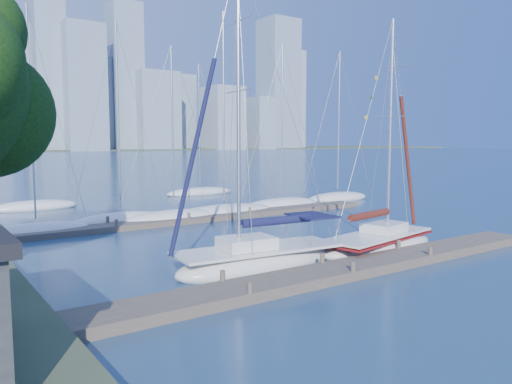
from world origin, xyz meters
TOP-DOWN VIEW (x-y plane):
  - ground at (0.00, 0.00)m, footprint 700.00×700.00m
  - near_dock at (0.00, 0.00)m, footprint 26.00×2.00m
  - far_dock at (2.00, 16.00)m, footprint 30.00×1.80m
  - sailboat_navy at (-2.00, 2.86)m, footprint 8.24×3.41m
  - sailboat_maroon at (5.14, 2.28)m, footprint 7.93×3.82m
  - bg_boat_0 at (-8.28, 16.93)m, footprint 6.81×3.64m
  - bg_boat_1 at (-2.58, 18.29)m, footprint 6.85×3.00m
  - bg_boat_2 at (0.74, 16.95)m, footprint 7.88×3.31m
  - bg_boat_3 at (5.09, 17.30)m, footprint 9.06×4.64m
  - bg_boat_4 at (11.55, 18.51)m, footprint 7.84×3.55m
  - bg_boat_5 at (18.79, 19.23)m, footprint 7.59×3.86m
  - bg_boat_6 at (-5.98, 29.09)m, footprint 7.20×4.71m
  - bg_boat_7 at (10.84, 31.61)m, footprint 7.86×5.15m

SIDE VIEW (x-z plane):
  - ground at x=0.00m, z-range 0.00..0.00m
  - far_dock at x=2.00m, z-range 0.00..0.36m
  - near_dock at x=0.00m, z-range 0.00..0.40m
  - bg_boat_6 at x=-5.98m, z-range -5.58..6.10m
  - bg_boat_7 at x=10.84m, z-range -6.67..7.21m
  - bg_boat_2 at x=0.74m, z-range -5.94..6.48m
  - bg_boat_0 at x=-8.28m, z-range -6.62..7.17m
  - bg_boat_1 at x=-2.58m, z-range -6.64..7.20m
  - bg_boat_4 at x=11.55m, z-range -6.70..7.27m
  - bg_boat_5 at x=18.79m, z-range -6.80..7.39m
  - bg_boat_3 at x=5.09m, z-range -7.39..7.99m
  - sailboat_maroon at x=5.14m, z-range -5.11..7.12m
  - sailboat_navy at x=-2.00m, z-range -5.74..7.99m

